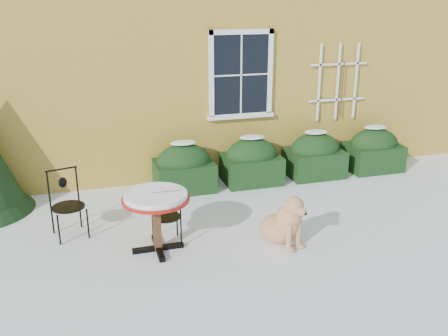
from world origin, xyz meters
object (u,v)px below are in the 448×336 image
object	(u,v)px
patio_chair_far	(67,204)
bistro_table	(156,203)
patio_chair_near	(166,216)
dog	(284,223)

from	to	relation	value
patio_chair_far	bistro_table	bearing A→B (deg)	-49.47
patio_chair_near	dog	distance (m)	1.67
patio_chair_near	patio_chair_far	xyz separation A→B (m)	(-1.34, 0.69, 0.07)
patio_chair_far	patio_chair_near	bearing A→B (deg)	-40.98
patio_chair_near	dog	xyz separation A→B (m)	(1.60, -0.47, -0.11)
bistro_table	patio_chair_far	distance (m)	1.46
bistro_table	patio_chair_far	world-z (taller)	patio_chair_far
patio_chair_far	dog	distance (m)	3.16
bistro_table	patio_chair_near	bearing A→B (deg)	44.19
bistro_table	dog	xyz separation A→B (m)	(1.76, -0.32, -0.39)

